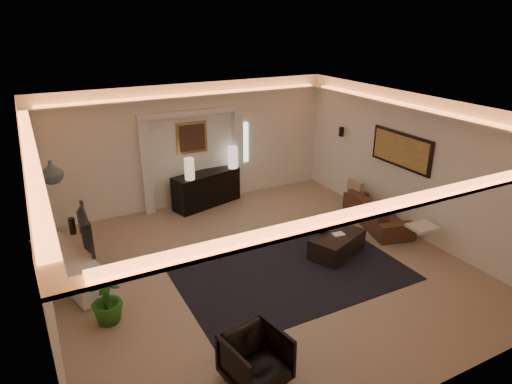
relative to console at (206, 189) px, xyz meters
name	(u,v)px	position (x,y,z in m)	size (l,w,h in m)	color
floor	(261,268)	(-0.21, -3.22, -0.40)	(7.00, 7.00, 0.00)	#9F8468
ceiling	(262,111)	(-0.21, -3.22, 2.50)	(7.00, 7.00, 0.00)	white
wall_back	(192,145)	(-0.21, 0.28, 1.05)	(7.00, 7.00, 0.00)	white
wall_front	(416,303)	(-0.21, -6.72, 1.05)	(7.00, 7.00, 0.00)	white
wall_left	(39,238)	(-3.71, -3.22, 1.05)	(7.00, 7.00, 0.00)	white
wall_right	(411,165)	(3.29, -3.22, 1.05)	(7.00, 7.00, 0.00)	white
cove_soffit	(262,128)	(-0.21, -3.22, 2.22)	(7.00, 7.00, 0.04)	silver
daylight_slit	(243,143)	(1.14, 0.26, 0.95)	(0.25, 0.03, 1.00)	white
area_rug	(286,267)	(0.19, -3.42, -0.39)	(4.00, 3.00, 0.01)	black
pilaster_left	(146,168)	(-1.36, 0.18, 0.70)	(0.22, 0.20, 2.20)	silver
pilaster_right	(238,154)	(0.94, 0.18, 0.70)	(0.22, 0.20, 2.20)	silver
alcove_header	(192,113)	(-0.21, 0.18, 1.85)	(2.52, 0.20, 0.12)	silver
painting_frame	(192,138)	(-0.21, 0.25, 1.25)	(0.74, 0.04, 0.74)	tan
painting_canvas	(192,138)	(-0.21, 0.23, 1.25)	(0.62, 0.02, 0.62)	#4C2D1E
art_panel_frame	(401,150)	(3.26, -2.92, 1.30)	(0.04, 1.64, 0.74)	black
art_panel_gold	(400,150)	(3.23, -2.92, 1.30)	(0.02, 1.50, 0.62)	tan
wall_sconce	(341,132)	(3.17, -1.02, 1.28)	(0.12, 0.12, 0.22)	black
wall_niche	(36,191)	(-3.65, -1.82, 1.25)	(0.10, 0.55, 0.04)	silver
console	(206,189)	(0.00, 0.00, 0.00)	(1.69, 0.53, 0.85)	black
lamp_left	(189,168)	(-0.49, -0.26, 0.69)	(0.22, 0.22, 0.50)	beige
lamp_right	(233,157)	(0.73, 0.03, 0.69)	(0.24, 0.24, 0.54)	white
media_ledge	(70,267)	(-3.35, -1.98, -0.18)	(0.55, 2.20, 0.41)	white
tv	(80,229)	(-3.07, -1.70, 0.38)	(0.15, 1.15, 0.66)	black
figurine	(72,224)	(-3.16, -1.09, 0.24)	(0.12, 0.12, 0.33)	black
ginger_jar	(52,172)	(-3.36, -1.59, 1.47)	(0.37, 0.37, 0.39)	#3A4854
plant	(106,299)	(-2.99, -3.52, 0.01)	(0.46, 0.46, 0.82)	#286319
sofa	(377,212)	(2.94, -2.75, -0.11)	(0.77, 1.97, 0.58)	black
throw_blanket	(423,227)	(2.79, -4.14, 0.15)	(0.51, 0.42, 0.06)	beige
throw_pillow	(355,189)	(2.94, -1.97, 0.15)	(0.13, 0.42, 0.42)	tan
coffee_table	(337,245)	(1.31, -3.45, -0.20)	(1.13, 0.62, 0.42)	black
bowl	(319,229)	(1.11, -3.14, 0.05)	(0.31, 0.31, 0.08)	black
magazine	(338,234)	(1.33, -3.45, 0.02)	(0.22, 0.16, 0.03)	white
armchair	(256,358)	(-1.56, -5.58, -0.06)	(0.73, 0.75, 0.68)	#302520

